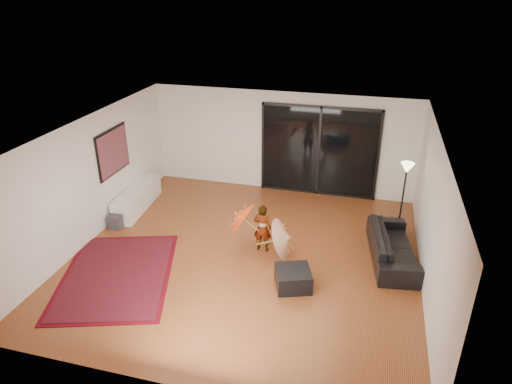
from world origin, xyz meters
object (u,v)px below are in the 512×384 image
(media_console, at_px, (137,198))
(ottoman, at_px, (293,278))
(sofa, at_px, (393,246))
(child, at_px, (262,228))

(media_console, height_order, ottoman, media_console)
(media_console, distance_m, ottoman, 4.92)
(sofa, bearing_deg, ottoman, 120.54)
(child, bearing_deg, ottoman, 130.84)
(ottoman, xyz_separation_m, child, (-0.88, 1.10, 0.35))
(media_console, bearing_deg, child, -21.84)
(ottoman, distance_m, child, 1.45)
(media_console, relative_size, ottoman, 3.07)
(ottoman, height_order, child, child)
(sofa, xyz_separation_m, ottoman, (-1.80, -1.44, -0.13))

